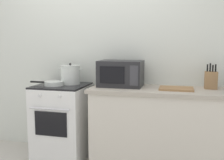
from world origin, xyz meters
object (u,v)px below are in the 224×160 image
object	(u,v)px
stock_pot	(70,75)
microwave	(121,73)
stove	(62,122)
frying_pan	(53,83)
knife_block	(211,80)
cutting_board	(176,89)

from	to	relation	value
stock_pot	microwave	bearing A→B (deg)	-0.47
stove	microwave	size ratio (longest dim) A/B	1.84
stove	frying_pan	distance (m)	0.50
microwave	knife_block	bearing A→B (deg)	3.56
cutting_board	knife_block	xyz separation A→B (m)	(0.36, 0.14, 0.09)
microwave	cutting_board	xyz separation A→B (m)	(0.63, -0.08, -0.14)
stove	frying_pan	xyz separation A→B (m)	(-0.07, -0.07, 0.48)
stove	frying_pan	world-z (taller)	frying_pan
stock_pot	frying_pan	world-z (taller)	stock_pot
frying_pan	microwave	world-z (taller)	microwave
stove	stock_pot	size ratio (longest dim) A/B	2.87
microwave	knife_block	xyz separation A→B (m)	(1.00, 0.06, -0.05)
microwave	cutting_board	bearing A→B (deg)	-7.03
knife_block	cutting_board	bearing A→B (deg)	-158.96
frying_pan	cutting_board	xyz separation A→B (m)	(1.42, 0.07, -0.02)
stove	cutting_board	size ratio (longest dim) A/B	2.56
cutting_board	knife_block	bearing A→B (deg)	21.04
frying_pan	microwave	size ratio (longest dim) A/B	0.85
frying_pan	cutting_board	distance (m)	1.42
frying_pan	cutting_board	bearing A→B (deg)	2.89
microwave	knife_block	world-z (taller)	microwave
frying_pan	knife_block	bearing A→B (deg)	6.76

